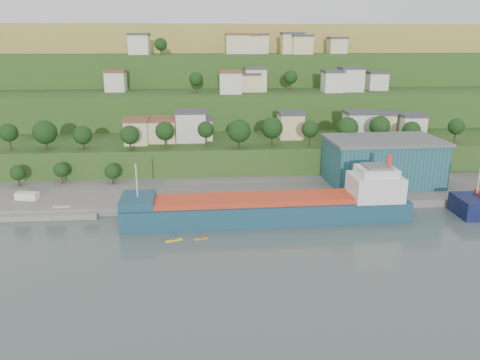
{
  "coord_description": "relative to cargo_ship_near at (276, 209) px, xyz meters",
  "views": [
    {
      "loc": [
        -9.01,
        -92.71,
        40.85
      ],
      "look_at": [
        -0.77,
        15.0,
        8.43
      ],
      "focal_mm": 35.0,
      "sensor_mm": 36.0,
      "label": 1
    }
  ],
  "objects": [
    {
      "name": "ground",
      "position": [
        -7.22,
        -9.6,
        -2.74
      ],
      "size": [
        500.0,
        500.0,
        0.0
      ],
      "primitive_type": "plane",
      "color": "#44534F",
      "rests_on": "ground"
    },
    {
      "name": "quay",
      "position": [
        12.78,
        18.4,
        -2.74
      ],
      "size": [
        220.0,
        26.0,
        4.0
      ],
      "primitive_type": "cube",
      "color": "slate",
      "rests_on": "ground"
    },
    {
      "name": "pebble_beach",
      "position": [
        -62.22,
        12.4,
        -2.74
      ],
      "size": [
        40.0,
        18.0,
        2.4
      ],
      "primitive_type": "cube",
      "color": "slate",
      "rests_on": "ground"
    },
    {
      "name": "hillside",
      "position": [
        -7.19,
        159.13,
        -2.67
      ],
      "size": [
        360.0,
        210.57,
        96.0
      ],
      "color": "#284719",
      "rests_on": "ground"
    },
    {
      "name": "cargo_ship_near",
      "position": [
        0.0,
        0.0,
        0.0
      ],
      "size": [
        67.08,
        12.14,
        17.19
      ],
      "rotation": [
        0.0,
        0.0,
        0.02
      ],
      "color": "#153E4F",
      "rests_on": "ground"
    },
    {
      "name": "warehouse",
      "position": [
        33.27,
        21.0,
        5.69
      ],
      "size": [
        31.5,
        19.82,
        12.8
      ],
      "rotation": [
        0.0,
        0.0,
        0.03
      ],
      "color": "#1D4A57",
      "rests_on": "quay"
    },
    {
      "name": "caravan",
      "position": [
        -61.59,
        13.88,
        -0.24
      ],
      "size": [
        5.93,
        3.35,
        2.61
      ],
      "primitive_type": "cube",
      "rotation": [
        0.0,
        0.0,
        -0.19
      ],
      "color": "white",
      "rests_on": "pebble_beach"
    },
    {
      "name": "dinghy",
      "position": [
        -51.32,
        7.39,
        -1.14
      ],
      "size": [
        4.17,
        1.81,
        0.81
      ],
      "primitive_type": "cube",
      "rotation": [
        0.0,
        0.0,
        0.07
      ],
      "color": "silver",
      "rests_on": "pebble_beach"
    },
    {
      "name": "kayak_orange",
      "position": [
        -17.55,
        -9.84,
        -2.52
      ],
      "size": [
        3.13,
        0.99,
        0.77
      ],
      "rotation": [
        0.0,
        0.0,
        0.15
      ],
      "color": "orange",
      "rests_on": "ground"
    },
    {
      "name": "kayak_yellow",
      "position": [
        -23.25,
        -10.39,
        -2.48
      ],
      "size": [
        3.63,
        1.82,
        0.91
      ],
      "rotation": [
        0.0,
        0.0,
        0.34
      ],
      "color": "yellow",
      "rests_on": "ground"
    }
  ]
}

